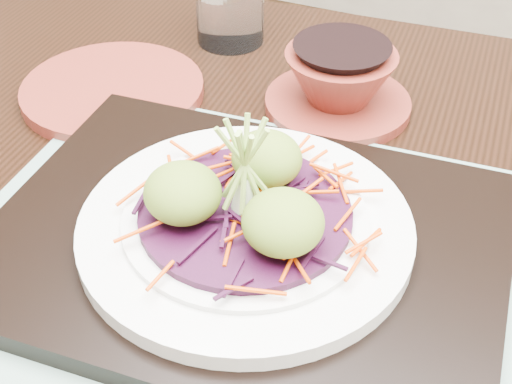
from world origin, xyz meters
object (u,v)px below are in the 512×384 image
at_px(serving_tray, 246,243).
at_px(terracotta_side_plate, 113,90).
at_px(terracotta_bowl_set, 339,85).
at_px(dining_table, 283,332).
at_px(white_plate, 246,226).

distance_m(serving_tray, terracotta_side_plate, 0.28).
relative_size(terracotta_side_plate, terracotta_bowl_set, 1.16).
height_order(dining_table, terracotta_bowl_set, terracotta_bowl_set).
bearing_deg(terracotta_bowl_set, dining_table, -82.04).
bearing_deg(terracotta_side_plate, white_plate, -35.20).
distance_m(dining_table, terracotta_bowl_set, 0.25).
distance_m(dining_table, white_plate, 0.14).
distance_m(terracotta_side_plate, terracotta_bowl_set, 0.24).
height_order(terracotta_side_plate, terracotta_bowl_set, terracotta_bowl_set).
bearing_deg(white_plate, terracotta_bowl_set, 90.88).
relative_size(serving_tray, terracotta_bowl_set, 2.43).
distance_m(dining_table, serving_tray, 0.13).
xyz_separation_m(serving_tray, terracotta_bowl_set, (-0.00, 0.24, 0.02)).
relative_size(serving_tray, white_plate, 1.54).
xyz_separation_m(terracotta_side_plate, terracotta_bowl_set, (0.23, 0.07, 0.02)).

